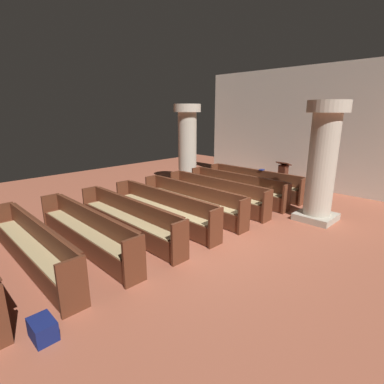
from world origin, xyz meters
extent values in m
plane|color=#AD5B42|center=(0.00, 0.00, 0.00)|extent=(19.20, 19.20, 0.00)
cube|color=silver|center=(0.00, 6.08, 2.25)|extent=(10.00, 0.16, 4.50)
cube|color=brown|center=(-1.19, 3.78, 0.43)|extent=(3.61, 0.38, 0.05)
cube|color=brown|center=(-1.19, 3.94, 0.66)|extent=(3.61, 0.04, 0.41)
cube|color=#562B1A|center=(-1.19, 3.99, 0.85)|extent=(3.46, 0.06, 0.02)
cube|color=#5B2D1B|center=(-3.02, 3.78, 0.43)|extent=(0.06, 0.44, 0.86)
cube|color=#5B2D1B|center=(0.65, 3.78, 0.43)|extent=(0.06, 0.44, 0.86)
cube|color=brown|center=(-1.19, 3.60, 0.21)|extent=(3.61, 0.03, 0.38)
cube|color=tan|center=(-1.19, 3.76, 0.46)|extent=(3.32, 0.32, 0.03)
cube|color=brown|center=(-1.19, 2.72, 0.43)|extent=(3.61, 0.38, 0.05)
cube|color=brown|center=(-1.19, 2.89, 0.66)|extent=(3.61, 0.04, 0.41)
cube|color=#562B1A|center=(-1.19, 2.94, 0.85)|extent=(3.46, 0.06, 0.02)
cube|color=#5B2D1B|center=(-3.02, 2.72, 0.43)|extent=(0.06, 0.44, 0.86)
cube|color=#5B2D1B|center=(0.65, 2.72, 0.43)|extent=(0.06, 0.44, 0.86)
cube|color=brown|center=(-1.19, 2.55, 0.21)|extent=(3.61, 0.03, 0.38)
cube|color=tan|center=(-1.19, 2.70, 0.46)|extent=(3.32, 0.32, 0.03)
cube|color=brown|center=(-1.19, 1.67, 0.43)|extent=(3.61, 0.38, 0.05)
cube|color=brown|center=(-1.19, 1.84, 0.66)|extent=(3.61, 0.04, 0.41)
cube|color=#562B1A|center=(-1.19, 1.88, 0.85)|extent=(3.46, 0.06, 0.02)
cube|color=#5B2D1B|center=(-3.02, 1.67, 0.43)|extent=(0.06, 0.44, 0.86)
cube|color=#5B2D1B|center=(0.65, 1.67, 0.43)|extent=(0.06, 0.44, 0.86)
cube|color=brown|center=(-1.19, 1.49, 0.21)|extent=(3.61, 0.03, 0.38)
cube|color=tan|center=(-1.19, 1.65, 0.46)|extent=(3.32, 0.32, 0.03)
cube|color=brown|center=(-1.19, 0.61, 0.43)|extent=(3.61, 0.38, 0.05)
cube|color=brown|center=(-1.19, 0.78, 0.66)|extent=(3.61, 0.04, 0.41)
cube|color=#562B1A|center=(-1.19, 0.83, 0.85)|extent=(3.46, 0.06, 0.02)
cube|color=#5B2D1B|center=(-3.02, 0.61, 0.43)|extent=(0.06, 0.44, 0.86)
cube|color=#5B2D1B|center=(0.65, 0.61, 0.43)|extent=(0.06, 0.44, 0.86)
cube|color=brown|center=(-1.19, 0.44, 0.21)|extent=(3.61, 0.03, 0.38)
cube|color=tan|center=(-1.19, 0.59, 0.46)|extent=(3.32, 0.32, 0.03)
cube|color=brown|center=(-1.19, -0.44, 0.43)|extent=(3.61, 0.38, 0.05)
cube|color=brown|center=(-1.19, -0.27, 0.66)|extent=(3.61, 0.05, 0.41)
cube|color=#562B1A|center=(-1.19, -0.23, 0.85)|extent=(3.46, 0.06, 0.02)
cube|color=#5B2D1B|center=(-3.02, -0.44, 0.43)|extent=(0.06, 0.44, 0.86)
cube|color=#5B2D1B|center=(0.65, -0.44, 0.43)|extent=(0.06, 0.44, 0.86)
cube|color=brown|center=(-1.19, -0.62, 0.21)|extent=(3.61, 0.03, 0.38)
cube|color=tan|center=(-1.19, -0.46, 0.46)|extent=(3.32, 0.32, 0.03)
cube|color=brown|center=(-1.19, -1.49, 0.43)|extent=(3.61, 0.38, 0.05)
cube|color=brown|center=(-1.19, -1.33, 0.66)|extent=(3.61, 0.04, 0.41)
cube|color=#562B1A|center=(-1.19, -1.28, 0.85)|extent=(3.46, 0.06, 0.02)
cube|color=#5B2D1B|center=(-3.02, -1.49, 0.43)|extent=(0.06, 0.44, 0.86)
cube|color=#5B2D1B|center=(0.65, -1.49, 0.43)|extent=(0.06, 0.44, 0.86)
cube|color=brown|center=(-1.19, -1.67, 0.21)|extent=(3.61, 0.03, 0.38)
cube|color=tan|center=(-1.19, -1.51, 0.46)|extent=(3.32, 0.32, 0.03)
cube|color=brown|center=(-1.19, -2.55, 0.43)|extent=(3.61, 0.38, 0.05)
cube|color=brown|center=(-1.19, -2.38, 0.66)|extent=(3.61, 0.04, 0.41)
cube|color=#562B1A|center=(-1.19, -2.33, 0.85)|extent=(3.46, 0.06, 0.02)
cube|color=#5B2D1B|center=(-3.02, -2.55, 0.43)|extent=(0.06, 0.44, 0.86)
cube|color=#5B2D1B|center=(0.65, -2.55, 0.43)|extent=(0.06, 0.44, 0.86)
cube|color=brown|center=(-1.19, -2.72, 0.21)|extent=(3.61, 0.03, 0.38)
cube|color=tan|center=(-1.19, -2.57, 0.46)|extent=(3.32, 0.32, 0.03)
cube|color=brown|center=(-1.19, -3.60, 0.43)|extent=(3.61, 0.38, 0.05)
cube|color=brown|center=(-1.19, -3.44, 0.66)|extent=(3.61, 0.04, 0.41)
cube|color=#562B1A|center=(-1.19, -3.39, 0.85)|extent=(3.46, 0.06, 0.02)
cube|color=#5B2D1B|center=(-3.02, -3.60, 0.43)|extent=(0.06, 0.44, 0.86)
cube|color=#5B2D1B|center=(0.65, -3.60, 0.43)|extent=(0.06, 0.44, 0.86)
cube|color=brown|center=(-1.19, -3.78, 0.21)|extent=(3.61, 0.03, 0.38)
cube|color=tan|center=(-1.19, -3.62, 0.46)|extent=(3.32, 0.32, 0.03)
cube|color=#B6AD9A|center=(1.52, 2.77, 0.09)|extent=(0.96, 0.96, 0.18)
cylinder|color=beige|center=(1.52, 2.77, 1.52)|extent=(0.71, 0.71, 2.68)
cylinder|color=beige|center=(1.52, 2.77, 3.01)|extent=(1.04, 1.04, 0.30)
cube|color=#B6AD9A|center=(-3.85, 3.05, 0.09)|extent=(0.96, 0.96, 0.18)
cylinder|color=beige|center=(-3.85, 3.05, 1.52)|extent=(0.71, 0.71, 2.68)
cylinder|color=beige|center=(-3.85, 3.05, 3.01)|extent=(1.04, 1.04, 0.30)
cube|color=#411E13|center=(-0.73, 5.02, 0.03)|extent=(0.45, 0.45, 0.06)
cube|color=#4C2316|center=(-0.73, 5.02, 0.47)|extent=(0.28, 0.28, 0.95)
cube|color=#502518|center=(-0.73, 5.02, 1.01)|extent=(0.48, 0.35, 0.15)
cube|color=navy|center=(-1.01, 3.99, 0.88)|extent=(0.14, 0.19, 0.03)
cube|color=navy|center=(0.84, -4.13, 0.13)|extent=(0.40, 0.28, 0.27)
camera|label=1|loc=(4.51, -5.02, 2.89)|focal=27.48mm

